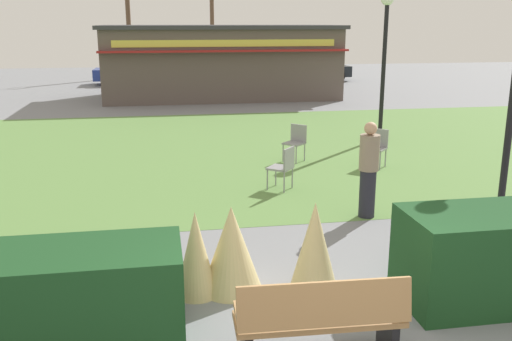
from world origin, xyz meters
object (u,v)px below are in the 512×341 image
Objects in this scene: lamppost_far at (385,48)px; tree_right_bg at (212,27)px; cafe_chair_west at (284,165)px; cafe_chair_east at (377,145)px; person_strolling at (369,169)px; tree_left_bg at (129,29)px; food_kiosk at (220,61)px; parked_car_west_slot at (133,72)px; parked_car_east_slot at (312,70)px; park_bench at (321,320)px; parked_car_center_slot at (225,71)px; cafe_chair_center at (296,140)px.

lamppost_far is 24.48m from tree_right_bg.
cafe_chair_east is (2.57, 1.49, 0.00)m from cafe_chair_west.
tree_left_bg is (-5.13, 27.18, 2.05)m from person_strolling.
food_kiosk reaches higher than parked_car_west_slot.
parked_car_east_slot is (2.43, 16.53, -1.95)m from lamppost_far.
tree_right_bg reaches higher than parked_car_east_slot.
tree_left_bg is at bearing 95.64° from park_bench.
parked_car_west_slot is at bearing 179.98° from parked_car_east_slot.
parked_car_center_slot is (5.09, 0.00, 0.00)m from parked_car_west_slot.
cafe_chair_east is at bearing -113.22° from lamppost_far.
cafe_chair_east is at bearing -74.47° from tree_left_bg.
tree_right_bg is (-2.53, 24.35, 0.38)m from lamppost_far.
person_strolling is (-1.50, -3.35, 0.33)m from cafe_chair_east.
cafe_chair_east is (2.21, -13.36, -1.07)m from food_kiosk.
parked_car_east_slot is at bearing -0.02° from parked_car_west_slot.
tree_left_bg reaches higher than person_strolling.
person_strolling is 0.39× the size of parked_car_center_slot.
person_strolling reaches higher than cafe_chair_west.
lamppost_far is 4.63× the size of cafe_chair_east.
parked_car_west_slot reaches higher than cafe_chair_east.
tree_right_bg is (2.34, 34.92, 2.50)m from park_bench.
cafe_chair_center is at bearing 152.32° from cafe_chair_east.
parked_car_east_slot is 11.43m from tree_left_bg.
food_kiosk is (1.32, 20.82, 1.12)m from park_bench.
parked_car_center_slot is 0.99× the size of parked_car_east_slot.
lamppost_far reaches higher than person_strolling.
person_strolling is 30.88m from tree_right_bg.
food_kiosk is 1.59× the size of tree_left_bg.
tree_right_bg reaches higher than food_kiosk.
parked_car_west_slot is 9.64m from tree_right_bg.
food_kiosk is (-3.55, 10.24, -1.00)m from lamppost_far.
person_strolling reaches higher than parked_car_west_slot.
cafe_chair_west is at bearing -93.59° from parked_car_center_slot.
park_bench is at bearing -114.71° from lamppost_far.
food_kiosk is 11.73× the size of cafe_chair_east.
tree_left_bg is at bearing 105.53° from cafe_chair_east.
cafe_chair_center is at bearing -144.31° from lamppost_far.
cafe_chair_east is 3.68m from person_strolling.
tree_right_bg is at bearing 33.80° from tree_left_bg.
cafe_chair_east is 1.00× the size of cafe_chair_center.
parked_car_east_slot is at bearing 73.31° from cafe_chair_west.
cafe_chair_west is at bearing -91.39° from food_kiosk.
tree_right_bg is at bearing 56.63° from parked_car_west_slot.
food_kiosk is at bearing -56.74° from parked_car_west_slot.
park_bench is 35.09m from tree_right_bg.
cafe_chair_west is at bearing -92.72° from tree_right_bg.
cafe_chair_west and cafe_chair_center have the same top height.
lamppost_far reaches higher than parked_car_west_slot.
tree_left_bg is (-10.39, 4.18, 2.27)m from parked_car_east_slot.
tree_left_bg reaches higher than lamppost_far.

